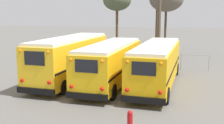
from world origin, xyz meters
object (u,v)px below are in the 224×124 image
Objects in this scene: school_bus_2 at (157,63)px; utility_pole at (159,22)px; school_bus_1 at (111,62)px; bare_tree_1 at (117,1)px; school_bus_0 at (71,57)px; fire_hydrant at (130,122)px.

school_bus_2 is 9.39m from utility_pole.
bare_tree_1 reaches higher than school_bus_1.
school_bus_2 is at bearing -85.30° from utility_pole.
utility_pole is (5.76, 9.09, 2.46)m from school_bus_0.
school_bus_1 is at bearing -5.93° from school_bus_0.
school_bus_1 is 10.10m from utility_pole.
bare_tree_1 is at bearing 111.07° from school_bus_2.
fire_hydrant is (6.18, -8.32, -1.27)m from school_bus_0.
school_bus_0 reaches higher than school_bus_1.
school_bus_0 reaches higher than school_bus_2.
school_bus_0 is 1.23× the size of utility_pole.
fire_hydrant is (7.46, -28.61, -6.31)m from bare_tree_1.
school_bus_1 is at bearing 110.20° from fire_hydrant.
school_bus_1 is 3.28m from school_bus_2.
school_bus_1 is 0.93× the size of school_bus_2.
utility_pole is (2.51, 9.43, 2.63)m from school_bus_1.
school_bus_0 is 0.95× the size of school_bus_2.
school_bus_2 reaches higher than fire_hydrant.
bare_tree_1 is 30.23m from fire_hydrant.
school_bus_0 is 20.95m from bare_tree_1.
utility_pole is at bearing -57.86° from bare_tree_1.
fire_hydrant is (0.43, -17.40, -3.73)m from utility_pole.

